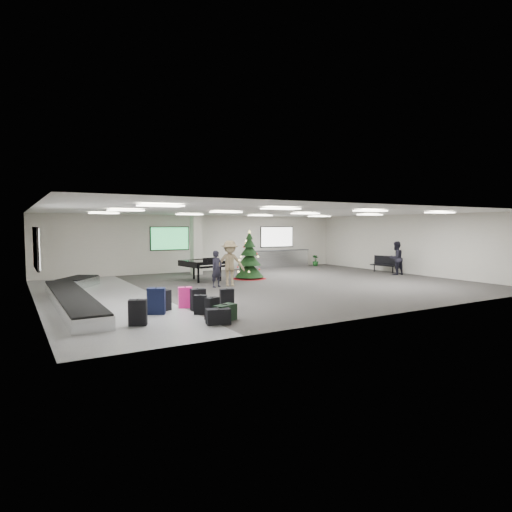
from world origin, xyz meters
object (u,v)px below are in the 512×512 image
traveler_bench (396,258)px  pink_suitcase (185,297)px  christmas_tree (249,262)px  traveler_a (217,269)px  traveler_b (230,263)px  potted_plant_left (242,263)px  potted_plant_right (315,260)px  service_counter (279,259)px  grand_piano (202,264)px  bench (385,263)px  baggage_carousel (73,296)px

traveler_bench → pink_suitcase: bearing=13.6°
christmas_tree → traveler_bench: (7.52, -2.45, 0.06)m
traveler_a → traveler_b: 0.69m
pink_suitcase → potted_plant_left: bearing=65.0°
potted_plant_right → service_counter: bearing=170.1°
grand_piano → traveler_bench: bearing=-25.3°
service_counter → traveler_bench: (3.02, -6.60, 0.34)m
potted_plant_left → potted_plant_right: size_ratio=1.07×
traveler_b → traveler_bench: traveler_b is taller
christmas_tree → pink_suitcase: bearing=-134.6°
grand_piano → traveler_a: bearing=-106.9°
traveler_a → potted_plant_left: size_ratio=2.04×
grand_piano → potted_plant_left: 5.39m
pink_suitcase → christmas_tree: bearing=57.5°
pink_suitcase → christmas_tree: 7.75m
potted_plant_right → christmas_tree: bearing=-152.1°
bench → baggage_carousel: bearing=173.2°
christmas_tree → grand_piano: size_ratio=1.10×
pink_suitcase → traveler_bench: (12.95, 3.05, 0.55)m
baggage_carousel → pink_suitcase: size_ratio=14.29×
pink_suitcase → grand_piano: 6.77m
pink_suitcase → bench: bearing=29.7°
service_counter → baggage_carousel: bearing=-152.3°
baggage_carousel → service_counter: (12.84, 6.73, 0.33)m
service_counter → grand_piano: 7.73m
service_counter → potted_plant_right: 2.55m
potted_plant_right → traveler_a: bearing=-150.0°
bench → traveler_bench: 1.29m
service_counter → bench: (3.43, -5.44, -0.03)m
traveler_b → christmas_tree: bearing=61.1°
baggage_carousel → traveler_b: (6.36, 0.78, 0.77)m
service_counter → traveler_a: (-7.13, -6.01, 0.23)m
bench → potted_plant_right: 5.09m
pink_suitcase → potted_plant_left: potted_plant_left is taller
christmas_tree → traveler_a: size_ratio=1.55×
traveler_b → potted_plant_left: size_ratio=2.58×
baggage_carousel → potted_plant_right: size_ratio=13.76×
traveler_b → traveler_bench: 9.52m
baggage_carousel → grand_piano: 6.80m
baggage_carousel → potted_plant_left: potted_plant_left is taller
baggage_carousel → christmas_tree: (8.34, 2.59, 0.61)m
traveler_a → traveler_bench: traveler_bench is taller
baggage_carousel → grand_piano: (6.04, 3.06, 0.59)m
baggage_carousel → potted_plant_left: (10.09, 6.58, 0.17)m
christmas_tree → baggage_carousel: bearing=-162.8°
baggage_carousel → potted_plant_left: bearing=33.1°
christmas_tree → potted_plant_right: size_ratio=3.40×
grand_piano → potted_plant_right: 9.86m
traveler_b → potted_plant_right: 10.56m
bench → traveler_b: size_ratio=0.77×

